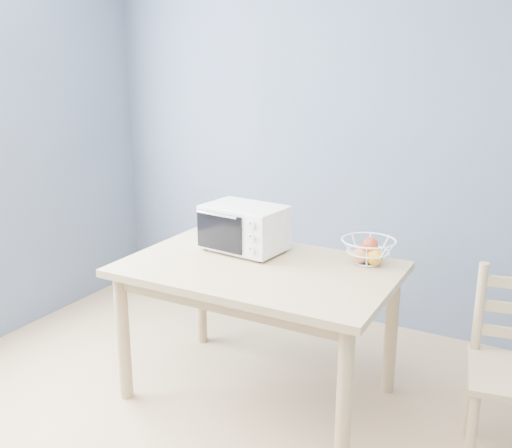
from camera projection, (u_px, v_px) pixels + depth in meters
The scene contains 4 objects.
room at pixel (151, 211), 1.85m from camera, with size 4.01×4.51×2.61m.
dining_table at pixel (259, 284), 2.99m from camera, with size 1.40×0.90×0.75m.
toaster_oven at pixel (242, 227), 3.17m from camera, with size 0.47×0.36×0.26m.
fruit_basket at pixel (368, 251), 2.97m from camera, with size 0.34×0.34×0.14m.
Camera 1 is at (1.15, -1.41, 1.75)m, focal length 40.00 mm.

